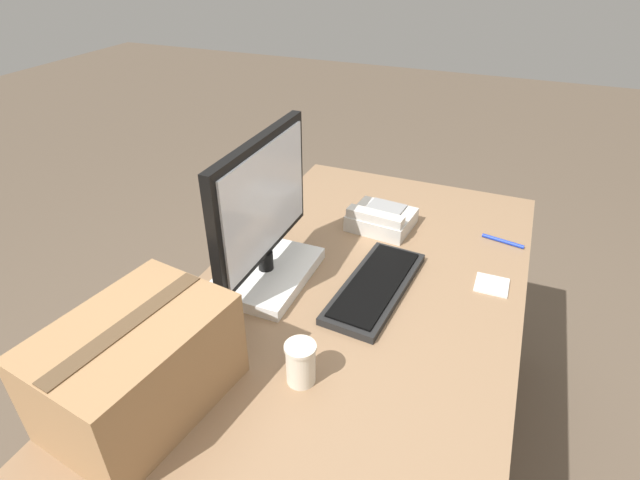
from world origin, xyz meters
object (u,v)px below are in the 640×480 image
at_px(keyboard, 375,286).
at_px(pen_marker, 503,241).
at_px(cardboard_box, 138,366).
at_px(sticky_note_pad, 492,285).
at_px(desk_phone, 381,219).
at_px(monitor, 264,226).
at_px(paper_cup_right, 301,363).

distance_m(keyboard, pen_marker, 0.51).
xyz_separation_m(cardboard_box, sticky_note_pad, (0.71, -0.65, -0.11)).
relative_size(cardboard_box, pen_marker, 3.04).
bearing_deg(desk_phone, pen_marker, -76.25).
relative_size(cardboard_box, sticky_note_pad, 4.43).
distance_m(monitor, pen_marker, 0.80).
relative_size(monitor, sticky_note_pad, 5.15).
bearing_deg(cardboard_box, monitor, -3.55).
relative_size(keyboard, desk_phone, 1.95).
distance_m(desk_phone, cardboard_box, 0.95).
bearing_deg(paper_cup_right, monitor, 38.31).
bearing_deg(paper_cup_right, pen_marker, -25.41).
height_order(paper_cup_right, pen_marker, paper_cup_right).
height_order(cardboard_box, pen_marker, cardboard_box).
bearing_deg(desk_phone, keyboard, -160.18).
bearing_deg(cardboard_box, desk_phone, -15.63).
bearing_deg(monitor, cardboard_box, 176.45).
height_order(paper_cup_right, cardboard_box, cardboard_box).
bearing_deg(sticky_note_pad, desk_phone, 63.04).
distance_m(keyboard, sticky_note_pad, 0.34).
relative_size(monitor, pen_marker, 3.53).
height_order(pen_marker, sticky_note_pad, pen_marker).
relative_size(keyboard, cardboard_box, 1.05).
xyz_separation_m(keyboard, sticky_note_pad, (0.15, -0.31, -0.01)).
distance_m(monitor, desk_phone, 0.49).
relative_size(monitor, cardboard_box, 1.16).
distance_m(desk_phone, paper_cup_right, 0.73).
bearing_deg(sticky_note_pad, cardboard_box, 137.83).
distance_m(paper_cup_right, pen_marker, 0.87).
xyz_separation_m(paper_cup_right, pen_marker, (0.78, -0.37, -0.05)).
bearing_deg(keyboard, sticky_note_pad, -59.11).
xyz_separation_m(cardboard_box, pen_marker, (0.97, -0.65, -0.11)).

